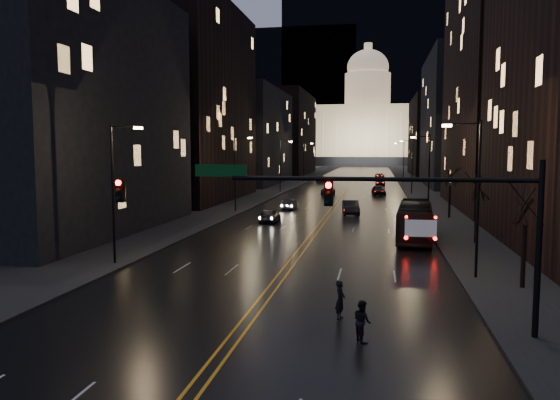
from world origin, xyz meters
The scene contains 37 objects.
ground centered at (0.00, 0.00, 0.00)m, with size 900.00×900.00×0.00m, color black.
road centered at (0.00, 130.00, 0.01)m, with size 20.00×320.00×0.02m, color black.
sidewalk_left centered at (-14.00, 130.00, 0.08)m, with size 8.00×320.00×0.16m, color black.
sidewalk_right centered at (14.00, 130.00, 0.08)m, with size 8.00×320.00×0.16m, color black.
center_line centered at (0.00, 130.00, 0.03)m, with size 0.62×320.00×0.01m, color orange.
building_left_near centered at (-21.00, 22.00, 11.00)m, with size 12.00×28.00×22.00m, color black.
building_left_mid centered at (-21.00, 54.00, 14.00)m, with size 12.00×30.00×28.00m, color black.
building_left_far centered at (-21.00, 92.00, 10.00)m, with size 12.00×34.00×20.00m, color black.
building_left_dist centered at (-21.00, 140.00, 12.00)m, with size 12.00×40.00×24.00m, color black.
building_right_tall centered at (21.00, 50.00, 19.00)m, with size 12.00×30.00×38.00m, color black.
building_right_mid centered at (21.00, 92.00, 13.00)m, with size 12.00×34.00×26.00m, color black.
building_right_dist centered at (21.00, 140.00, 11.00)m, with size 12.00×40.00×22.00m, color black.
mountain_ridge centered at (40.00, 380.00, 65.00)m, with size 520.00×60.00×130.00m, color black.
capitol centered at (0.00, 250.00, 17.15)m, with size 90.00×50.00×58.50m.
traffic_signal centered at (5.91, 0.00, 5.10)m, with size 17.29×0.45×7.00m.
streetlamp_right_near centered at (10.81, 10.00, 5.08)m, with size 2.13×0.25×9.00m.
streetlamp_left_near centered at (-10.81, 10.00, 5.08)m, with size 2.13×0.25×9.00m.
streetlamp_right_mid centered at (10.81, 40.00, 5.08)m, with size 2.13×0.25×9.00m.
streetlamp_left_mid centered at (-10.81, 40.00, 5.08)m, with size 2.13×0.25×9.00m.
streetlamp_right_far centered at (10.81, 70.00, 5.08)m, with size 2.13×0.25×9.00m.
streetlamp_left_far centered at (-10.81, 70.00, 5.08)m, with size 2.13×0.25×9.00m.
streetlamp_right_dist centered at (10.81, 100.00, 5.08)m, with size 2.13×0.25×9.00m.
streetlamp_left_dist centered at (-10.81, 100.00, 5.08)m, with size 2.13×0.25×9.00m.
tree_right_near centered at (13.00, 8.00, 4.53)m, with size 2.40×2.40×6.65m.
tree_right_mid centered at (13.00, 22.00, 4.53)m, with size 2.40×2.40×6.65m.
tree_right_far centered at (13.00, 38.00, 4.53)m, with size 2.40×2.40×6.65m.
bus centered at (8.50, 23.56, 1.55)m, with size 2.61×11.14×3.10m, color black.
oncoming_car_a centered at (-5.25, 31.88, 0.74)m, with size 1.74×4.32×1.47m, color black.
oncoming_car_b centered at (-5.16, 43.85, 0.67)m, with size 1.42×4.06×1.34m, color black.
oncoming_car_c centered at (-2.50, 67.20, 0.66)m, with size 2.21×4.78×1.33m, color black.
oncoming_car_d centered at (-7.43, 102.39, 0.74)m, with size 2.09×5.13×1.49m, color black.
receding_car_a centered at (2.50, 39.99, 0.81)m, with size 1.71×4.91×1.62m, color black.
receding_car_b centered at (5.64, 67.10, 0.83)m, with size 1.95×4.86×1.65m, color black.
receding_car_c centered at (6.00, 90.74, 0.71)m, with size 2.00×4.92×1.43m, color black.
receding_car_d centered at (5.98, 120.76, 0.67)m, with size 2.23×4.83×1.34m, color black.
pedestrian_a centered at (3.92, 1.41, 0.85)m, with size 0.62×0.41×1.70m, color black.
pedestrian_b centered at (4.93, -1.23, 0.81)m, with size 0.79×0.43×1.62m, color black.
Camera 1 is at (5.42, -21.87, 7.37)m, focal length 35.00 mm.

